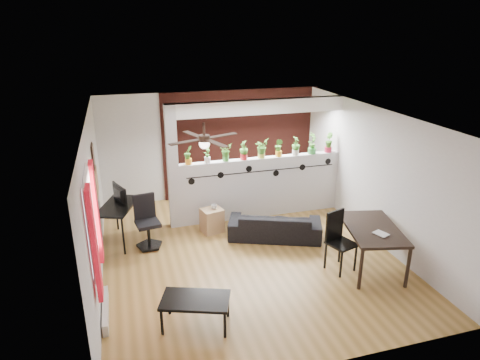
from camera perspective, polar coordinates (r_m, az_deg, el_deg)
The scene contains 30 objects.
room_shell at distance 7.64m, azimuth 0.85°, elevation -1.07°, with size 6.30×7.10×2.90m.
partition_wall at distance 9.43m, azimuth 2.80°, elevation -0.95°, with size 3.60×0.18×1.35m, color #BCBCC1.
ceiling_header at distance 8.95m, azimuth 3.00°, elevation 9.72°, with size 3.60×0.18×0.30m, color white.
pier_column at distance 8.81m, azimuth -8.97°, elevation 1.60°, with size 0.22×0.20×2.60m, color #BCBCC1.
brick_panel at distance 10.57m, azimuth 0.27°, elevation 4.98°, with size 3.90×0.05×2.60m, color #A33B2F.
vine_decal at distance 9.21m, azimuth 3.04°, elevation 1.20°, with size 3.31×0.01×0.30m.
window_assembly at distance 6.18m, azimuth -19.02°, elevation -5.48°, with size 0.09×1.30×1.55m.
baseboard_heater at distance 6.89m, azimuth -17.50°, elevation -16.20°, with size 0.08×1.00×0.18m, color silver.
corkboard at distance 8.23m, azimuth -18.60°, elevation -0.21°, with size 0.03×0.60×0.45m, color #A1774D.
framed_art at distance 8.03m, azimuth -19.01°, elevation 3.02°, with size 0.03×0.34×0.44m.
ceiling_fan at distance 6.86m, azimuth -4.79°, elevation 5.29°, with size 1.19×1.19×0.43m.
potted_plant_0 at distance 8.78m, azimuth -6.92°, elevation 3.42°, with size 0.24×0.21×0.40m.
potted_plant_1 at distance 8.85m, azimuth -4.39°, elevation 3.52°, with size 0.22×0.21×0.36m.
potted_plant_2 at distance 8.93m, azimuth -1.91°, elevation 3.80°, with size 0.24×0.23×0.38m.
potted_plant_3 at distance 9.03m, azimuth 0.52°, elevation 4.11°, with size 0.23×0.25×0.42m.
potted_plant_4 at distance 9.14m, azimuth 2.90°, elevation 4.32°, with size 0.28×0.27×0.42m.
potted_plant_5 at distance 9.28m, azimuth 5.21°, elevation 4.40°, with size 0.24×0.25×0.39m.
potted_plant_6 at distance 9.43m, azimuth 7.45°, elevation 4.62°, with size 0.23×0.25×0.41m.
potted_plant_7 at distance 9.58m, azimuth 9.64°, elevation 4.99°, with size 0.33×0.32×0.49m.
potted_plant_8 at distance 9.76m, azimuth 11.74°, elevation 5.01°, with size 0.24×0.27×0.45m.
sofa at distance 8.65m, azimuth 4.66°, elevation -6.07°, with size 1.74×0.69×0.51m, color black.
cube_shelf at distance 8.87m, azimuth -3.76°, elevation -5.38°, with size 0.41×0.36×0.50m, color #A17B55.
cup at distance 8.75m, azimuth -3.49°, elevation -3.58°, with size 0.12×0.12×0.10m, color gray.
computer_desk at distance 8.60m, azimuth -15.94°, elevation -3.68°, with size 0.91×1.20×0.78m.
monitor at distance 8.68m, azimuth -16.07°, elevation -2.27°, with size 0.06×0.33×0.19m, color black.
office_chair at distance 8.39m, azimuth -12.26°, elevation -5.88°, with size 0.53×0.53×1.02m.
dining_table at distance 7.77m, azimuth 17.21°, elevation -6.59°, with size 1.15×1.56×0.77m.
book at distance 7.46m, azimuth 17.88°, elevation -7.03°, with size 0.17×0.24×0.02m, color gray.
folding_chair at distance 7.62m, azimuth 12.91°, elevation -7.22°, with size 0.54×0.54×1.06m.
coffee_table at distance 6.26m, azimuth -5.97°, elevation -15.83°, with size 1.08×0.82×0.44m.
Camera 1 is at (-2.10, -6.80, 4.07)m, focal length 32.00 mm.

